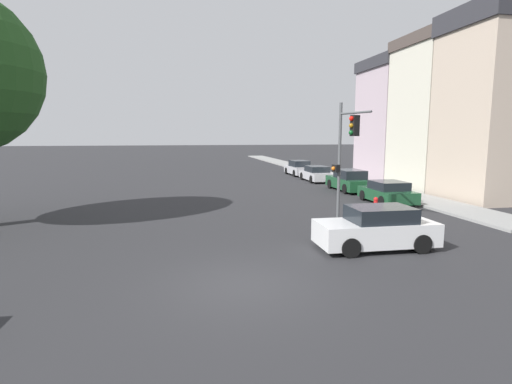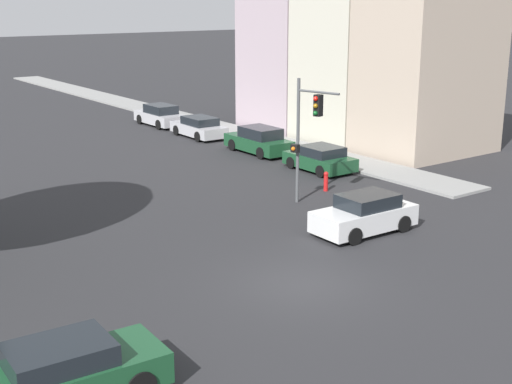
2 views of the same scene
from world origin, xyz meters
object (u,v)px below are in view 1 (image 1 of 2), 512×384
object	(u,v)px
parked_car_1	(349,181)
parked_car_0	(387,193)
parked_car_2	(316,174)
fire_hydrant	(376,206)
crossing_car_1	(376,229)
traffic_signal	(346,145)
parked_car_3	(299,168)

from	to	relation	value
parked_car_1	parked_car_0	bearing A→B (deg)	-179.43
parked_car_2	fire_hydrant	distance (m)	14.85
crossing_car_1	parked_car_2	size ratio (longest dim) A/B	0.94
traffic_signal	parked_car_3	world-z (taller)	traffic_signal
crossing_car_1	parked_car_0	size ratio (longest dim) A/B	1.07
traffic_signal	crossing_car_1	size ratio (longest dim) A/B	1.31
parked_car_0	fire_hydrant	bearing A→B (deg)	143.39
parked_car_1	parked_car_3	xyz separation A→B (m)	(-0.17, 11.39, -0.02)
parked_car_0	parked_car_3	distance (m)	16.71
parked_car_0	parked_car_2	size ratio (longest dim) A/B	0.88
crossing_car_1	parked_car_1	distance (m)	14.87
traffic_signal	parked_car_3	xyz separation A→B (m)	(4.47, 21.03, -2.80)
parked_car_1	fire_hydrant	xyz separation A→B (m)	(-2.45, -8.51, -0.23)
crossing_car_1	parked_car_0	world-z (taller)	crossing_car_1
traffic_signal	crossing_car_1	bearing A→B (deg)	68.05
parked_car_3	fire_hydrant	world-z (taller)	parked_car_3
parked_car_2	parked_car_1	bearing A→B (deg)	-176.96
parked_car_2	fire_hydrant	world-z (taller)	parked_car_2
parked_car_1	crossing_car_1	bearing A→B (deg)	159.89
parked_car_0	parked_car_3	world-z (taller)	parked_car_3
crossing_car_1	fire_hydrant	bearing A→B (deg)	-116.70
parked_car_0	fire_hydrant	world-z (taller)	parked_car_0
parked_car_1	traffic_signal	bearing A→B (deg)	155.01
parked_car_0	parked_car_3	size ratio (longest dim) A/B	0.87
parked_car_0	parked_car_2	bearing A→B (deg)	1.81
crossing_car_1	parked_car_1	size ratio (longest dim) A/B	0.90
crossing_car_1	parked_car_0	xyz separation A→B (m)	(5.27, 8.57, -0.08)
parked_car_2	parked_car_0	bearing A→B (deg)	-177.99
crossing_car_1	parked_car_2	xyz separation A→B (m)	(5.06, 20.06, -0.07)
fire_hydrant	parked_car_0	bearing A→B (deg)	52.64
parked_car_0	parked_car_2	distance (m)	11.49
parked_car_1	parked_car_2	world-z (taller)	parked_car_1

